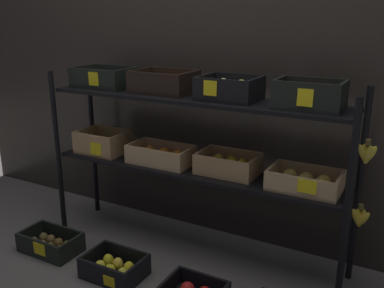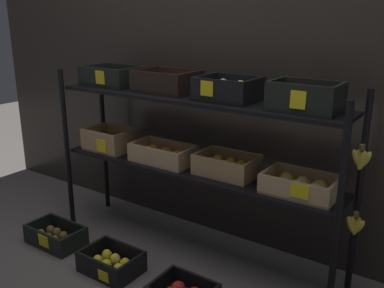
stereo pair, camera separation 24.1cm
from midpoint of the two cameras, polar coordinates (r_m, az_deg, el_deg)
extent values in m
plane|color=#605B56|center=(2.68, -2.65, -13.92)|extent=(10.00, 10.00, 0.00)
cube|color=#2D2823|center=(2.64, 1.21, 10.27)|extent=(4.15, 0.12, 2.14)
cylinder|color=black|center=(2.89, -19.60, -1.30)|extent=(0.03, 0.03, 1.05)
cylinder|color=black|center=(2.02, 16.59, -8.81)|extent=(0.03, 0.03, 1.05)
cylinder|color=black|center=(3.10, -15.13, 0.33)|extent=(0.03, 0.03, 1.05)
cylinder|color=black|center=(2.31, 18.40, -5.60)|extent=(0.03, 0.03, 1.05)
cube|color=black|center=(2.46, -2.81, -3.48)|extent=(1.72, 0.30, 0.02)
cube|color=black|center=(2.35, -2.95, 5.97)|extent=(1.72, 0.30, 0.02)
cube|color=tan|center=(2.82, -13.97, -0.93)|extent=(0.30, 0.23, 0.01)
cube|color=tan|center=(2.73, -15.61, -0.15)|extent=(0.30, 0.02, 0.13)
cube|color=tan|center=(2.88, -12.61, 0.96)|extent=(0.30, 0.02, 0.13)
cube|color=tan|center=(2.90, -16.15, 0.80)|extent=(0.02, 0.20, 0.13)
cube|color=tan|center=(2.71, -11.85, 0.02)|extent=(0.02, 0.20, 0.13)
sphere|color=#91B930|center=(2.82, -15.32, -0.16)|extent=(0.07, 0.07, 0.07)
sphere|color=#80B945|center=(2.75, -13.73, -0.47)|extent=(0.07, 0.07, 0.07)
sphere|color=#86BA31|center=(2.87, -14.32, 0.18)|extent=(0.07, 0.07, 0.07)
sphere|color=#86C849|center=(2.81, -12.91, -0.08)|extent=(0.07, 0.07, 0.07)
cube|color=yellow|center=(2.70, -15.11, -0.68)|extent=(0.08, 0.01, 0.08)
cube|color=tan|center=(2.56, -6.79, -2.40)|extent=(0.38, 0.21, 0.01)
cube|color=tan|center=(2.47, -8.12, -1.85)|extent=(0.38, 0.02, 0.10)
cube|color=tan|center=(2.62, -5.61, -0.67)|extent=(0.38, 0.02, 0.10)
cube|color=tan|center=(2.65, -10.02, -0.65)|extent=(0.02, 0.18, 0.10)
cube|color=tan|center=(2.44, -3.37, -1.88)|extent=(0.02, 0.18, 0.10)
sphere|color=orange|center=(2.58, -8.75, -1.30)|extent=(0.07, 0.07, 0.07)
sphere|color=orange|center=(2.53, -7.06, -1.63)|extent=(0.07, 0.07, 0.07)
sphere|color=orange|center=(2.47, -5.39, -2.00)|extent=(0.07, 0.07, 0.07)
sphere|color=orange|center=(2.61, -8.23, -1.05)|extent=(0.07, 0.07, 0.07)
sphere|color=orange|center=(2.57, -6.45, -1.31)|extent=(0.07, 0.07, 0.07)
sphere|color=orange|center=(2.52, -4.67, -1.63)|extent=(0.07, 0.07, 0.07)
cube|color=tan|center=(2.38, 1.88, -3.75)|extent=(0.33, 0.22, 0.01)
cube|color=tan|center=(2.28, 0.73, -3.22)|extent=(0.33, 0.02, 0.10)
cube|color=tan|center=(2.45, 2.98, -1.79)|extent=(0.33, 0.02, 0.10)
cube|color=tan|center=(2.43, -1.39, -1.89)|extent=(0.02, 0.19, 0.10)
cube|color=tan|center=(2.30, 5.37, -3.09)|extent=(0.02, 0.19, 0.10)
ellipsoid|color=yellow|center=(2.38, -0.24, -2.65)|extent=(0.06, 0.06, 0.08)
ellipsoid|color=yellow|center=(2.34, 1.64, -2.97)|extent=(0.06, 0.06, 0.08)
ellipsoid|color=yellow|center=(2.31, 3.25, -3.24)|extent=(0.06, 0.06, 0.08)
ellipsoid|color=yellow|center=(2.43, 0.65, -2.20)|extent=(0.06, 0.06, 0.08)
ellipsoid|color=yellow|center=(2.39, 2.38, -2.50)|extent=(0.06, 0.06, 0.08)
ellipsoid|color=yellow|center=(2.36, 3.83, -2.82)|extent=(0.06, 0.06, 0.08)
cube|color=tan|center=(2.21, 11.58, -5.82)|extent=(0.35, 0.22, 0.01)
cube|color=tan|center=(2.09, 10.79, -5.53)|extent=(0.35, 0.02, 0.09)
cube|color=tan|center=(2.28, 12.45, -3.74)|extent=(0.35, 0.02, 0.09)
cube|color=tan|center=(2.24, 7.56, -3.90)|extent=(0.02, 0.19, 0.09)
cube|color=tan|center=(2.15, 15.93, -5.30)|extent=(0.02, 0.19, 0.09)
sphere|color=gold|center=(2.19, 9.46, -4.70)|extent=(0.07, 0.07, 0.07)
sphere|color=#DEC84A|center=(2.17, 11.36, -5.02)|extent=(0.07, 0.07, 0.07)
sphere|color=#E1C74B|center=(2.15, 13.48, -5.37)|extent=(0.07, 0.07, 0.07)
sphere|color=gold|center=(2.24, 9.81, -4.20)|extent=(0.07, 0.07, 0.07)
sphere|color=gold|center=(2.21, 11.88, -4.60)|extent=(0.07, 0.07, 0.07)
sphere|color=gold|center=(2.20, 14.05, -4.92)|extent=(0.07, 0.07, 0.07)
cube|color=yellow|center=(2.07, 11.74, -5.59)|extent=(0.09, 0.01, 0.07)
cube|color=black|center=(2.76, -13.84, 7.47)|extent=(0.36, 0.26, 0.01)
cube|color=black|center=(2.67, -15.67, 8.33)|extent=(0.36, 0.02, 0.11)
cube|color=black|center=(2.84, -12.29, 9.05)|extent=(0.36, 0.02, 0.11)
cube|color=black|center=(2.87, -16.47, 8.82)|extent=(0.02, 0.22, 0.11)
cube|color=black|center=(2.64, -11.17, 8.55)|extent=(0.02, 0.22, 0.11)
sphere|color=#601853|center=(2.79, -16.42, 7.98)|extent=(0.05, 0.05, 0.05)
sphere|color=#6B1F49|center=(2.75, -15.55, 7.94)|extent=(0.05, 0.05, 0.05)
sphere|color=#5F1A55|center=(2.72, -14.71, 7.91)|extent=(0.05, 0.05, 0.05)
sphere|color=#5E2046|center=(2.68, -13.83, 7.84)|extent=(0.05, 0.05, 0.05)
sphere|color=#612349|center=(2.65, -12.97, 7.80)|extent=(0.05, 0.05, 0.05)
sphere|color=#691750|center=(2.83, -15.51, 8.18)|extent=(0.05, 0.05, 0.05)
sphere|color=#581F51|center=(2.80, -14.76, 8.14)|extent=(0.05, 0.05, 0.05)
sphere|color=#6A1E5D|center=(2.76, -13.83, 8.09)|extent=(0.05, 0.05, 0.05)
sphere|color=#6D2F48|center=(2.72, -13.01, 8.02)|extent=(0.05, 0.05, 0.05)
sphere|color=#6B2F5C|center=(2.69, -12.10, 7.98)|extent=(0.05, 0.05, 0.05)
sphere|color=#611D55|center=(2.87, -14.72, 8.36)|extent=(0.05, 0.05, 0.05)
sphere|color=#541E52|center=(2.83, -13.89, 8.31)|extent=(0.05, 0.05, 0.05)
sphere|color=#5C2D4C|center=(2.80, -13.10, 8.27)|extent=(0.05, 0.05, 0.05)
sphere|color=#6A205A|center=(2.76, -12.18, 8.21)|extent=(0.05, 0.05, 0.05)
sphere|color=#612E46|center=(2.73, -11.29, 8.15)|extent=(0.05, 0.05, 0.05)
cube|color=yellow|center=(2.64, -15.48, 8.26)|extent=(0.07, 0.01, 0.08)
cube|color=black|center=(2.50, -6.47, 6.90)|extent=(0.34, 0.26, 0.01)
cube|color=black|center=(2.39, -8.18, 7.92)|extent=(0.34, 0.02, 0.11)
cube|color=black|center=(2.58, -4.98, 8.68)|extent=(0.34, 0.02, 0.11)
cube|color=black|center=(2.58, -9.53, 8.51)|extent=(0.02, 0.22, 0.11)
cube|color=black|center=(2.40, -3.27, 8.08)|extent=(0.02, 0.22, 0.11)
sphere|color=orange|center=(2.51, -8.79, 7.71)|extent=(0.06, 0.06, 0.06)
sphere|color=orange|center=(2.48, -7.75, 7.61)|extent=(0.06, 0.06, 0.06)
sphere|color=#FE640B|center=(2.44, -6.47, 7.53)|extent=(0.06, 0.06, 0.06)
sphere|color=orange|center=(2.41, -5.22, 7.44)|extent=(0.06, 0.06, 0.06)
sphere|color=orange|center=(2.57, -7.72, 7.96)|extent=(0.06, 0.06, 0.06)
sphere|color=orange|center=(2.54, -6.56, 7.89)|extent=(0.06, 0.06, 0.06)
sphere|color=orange|center=(2.50, -5.38, 7.80)|extent=(0.06, 0.06, 0.06)
sphere|color=orange|center=(2.47, -4.25, 7.70)|extent=(0.06, 0.06, 0.06)
cube|color=black|center=(2.27, 1.94, 6.02)|extent=(0.31, 0.25, 0.01)
cube|color=black|center=(2.16, 0.54, 7.11)|extent=(0.31, 0.02, 0.11)
cube|color=black|center=(2.37, 3.25, 7.93)|extent=(0.31, 0.02, 0.11)
cube|color=black|center=(2.33, -1.26, 7.82)|extent=(0.02, 0.22, 0.11)
cube|color=black|center=(2.20, 5.35, 7.22)|extent=(0.02, 0.22, 0.11)
ellipsoid|color=#ACB64B|center=(2.26, 0.46, 7.29)|extent=(0.07, 0.07, 0.09)
ellipsoid|color=#A7C34C|center=(2.21, 2.78, 7.06)|extent=(0.07, 0.07, 0.09)
ellipsoid|color=#A8BB59|center=(2.32, 1.16, 7.55)|extent=(0.07, 0.07, 0.09)
ellipsoid|color=#B8C34B|center=(2.27, 3.51, 7.33)|extent=(0.07, 0.07, 0.09)
cube|color=yellow|center=(2.17, -0.78, 7.35)|extent=(0.07, 0.01, 0.08)
cube|color=black|center=(2.10, 12.01, 4.75)|extent=(0.32, 0.21, 0.01)
cube|color=black|center=(1.99, 11.30, 6.17)|extent=(0.32, 0.02, 0.12)
cube|color=black|center=(2.18, 12.89, 6.95)|extent=(0.32, 0.02, 0.12)
cube|color=black|center=(2.13, 8.24, 7.00)|extent=(0.02, 0.18, 0.12)
cube|color=black|center=(2.05, 16.17, 6.11)|extent=(0.02, 0.18, 0.12)
sphere|color=red|center=(2.08, 10.56, 5.91)|extent=(0.07, 0.07, 0.07)
sphere|color=red|center=(2.05, 13.18, 5.63)|extent=(0.07, 0.07, 0.07)
sphere|color=red|center=(2.13, 10.89, 6.15)|extent=(0.07, 0.07, 0.07)
sphere|color=red|center=(2.10, 13.58, 5.84)|extent=(0.07, 0.07, 0.07)
cube|color=yellow|center=(1.98, 11.36, 5.98)|extent=(0.07, 0.01, 0.08)
cylinder|color=brown|center=(2.15, 18.45, -7.94)|extent=(0.02, 0.02, 0.02)
ellipsoid|color=yellow|center=(2.17, 17.94, -9.31)|extent=(0.07, 0.03, 0.10)
ellipsoid|color=yellow|center=(2.17, 18.15, -9.32)|extent=(0.05, 0.03, 0.09)
ellipsoid|color=yellow|center=(2.18, 18.51, -9.26)|extent=(0.05, 0.03, 0.09)
ellipsoid|color=yellow|center=(2.16, 18.70, -9.45)|extent=(0.07, 0.03, 0.09)
cylinder|color=brown|center=(2.00, 19.10, 0.19)|extent=(0.02, 0.02, 0.02)
ellipsoid|color=yellow|center=(2.03, 18.57, -1.25)|extent=(0.07, 0.03, 0.09)
ellipsoid|color=yellow|center=(2.03, 18.83, -1.27)|extent=(0.05, 0.03, 0.09)
ellipsoid|color=gold|center=(2.02, 19.10, -1.41)|extent=(0.05, 0.03, 0.09)
ellipsoid|color=yellow|center=(2.03, 19.40, -1.35)|extent=(0.07, 0.03, 0.09)
cube|color=black|center=(2.85, -20.45, -13.02)|extent=(0.36, 0.21, 0.01)
cube|color=black|center=(2.76, -22.14, -12.73)|extent=(0.36, 0.02, 0.11)
cube|color=black|center=(2.87, -19.07, -11.22)|extent=(0.36, 0.02, 0.11)
cube|color=black|center=(2.94, -22.80, -10.99)|extent=(0.02, 0.18, 0.11)
cube|color=black|center=(2.70, -18.13, -12.99)|extent=(0.02, 0.18, 0.11)
ellipsoid|color=brown|center=(2.88, -22.44, -11.95)|extent=(0.05, 0.05, 0.07)
ellipsoid|color=brown|center=(2.83, -21.50, -12.41)|extent=(0.05, 0.05, 0.07)
ellipsoid|color=brown|center=(2.79, -20.62, -12.76)|extent=(0.05, 0.05, 0.07)
ellipsoid|color=brown|center=(2.74, -19.53, -13.20)|extent=(0.05, 0.05, 0.07)
ellipsoid|color=brown|center=(2.91, -21.31, -11.50)|extent=(0.05, 0.05, 0.07)
ellipsoid|color=brown|center=(2.87, -20.48, -11.83)|extent=(0.05, 0.05, 0.07)
ellipsoid|color=brown|center=(2.82, -19.61, -12.30)|extent=(0.05, 0.05, 0.07)
ellipsoid|color=brown|center=(2.77, -18.60, -12.69)|extent=(0.05, 0.05, 0.07)
cube|color=yellow|center=(2.74, -21.99, -12.82)|extent=(0.09, 0.01, 0.07)
cube|color=black|center=(2.52, -12.96, -16.53)|extent=(0.32, 0.23, 0.01)
cube|color=black|center=(2.42, -14.81, -16.46)|extent=(0.32, 0.02, 0.11)
cube|color=black|center=(2.55, -11.41, -14.31)|extent=(0.32, 0.02, 0.11)
cube|color=black|center=(2.58, -15.69, -14.31)|extent=(0.02, 0.20, 0.11)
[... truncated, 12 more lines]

